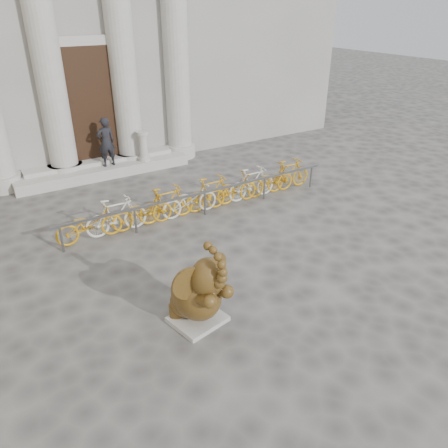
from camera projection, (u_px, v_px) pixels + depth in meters
ground at (262, 324)px, 8.31m from camera, size 80.00×80.00×0.00m
entrance_steps at (104, 170)px, 15.34m from camera, size 6.00×1.20×0.36m
elephant_statue at (198, 293)px, 8.06m from camera, size 1.24×1.47×1.88m
bike_rack at (200, 196)px, 12.50m from camera, size 8.36×0.53×1.00m
pedestrian at (106, 142)px, 14.81m from camera, size 0.64×0.45×1.67m
balustrade_post at (143, 147)px, 15.47m from camera, size 0.43×0.43×1.05m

